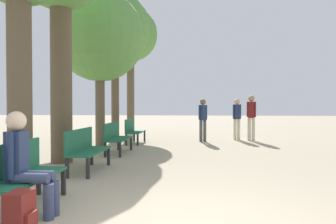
% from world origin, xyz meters
% --- Properties ---
extents(bench_row_0, '(0.49, 1.51, 0.88)m').
position_xyz_m(bench_row_0, '(-2.18, 0.67, 0.50)').
color(bench_row_0, '#1E6042').
rests_on(bench_row_0, ground_plane).
extents(bench_row_1, '(0.49, 1.51, 0.88)m').
position_xyz_m(bench_row_1, '(-2.18, 3.20, 0.50)').
color(bench_row_1, '#1E6042').
rests_on(bench_row_1, ground_plane).
extents(bench_row_2, '(0.49, 1.51, 0.88)m').
position_xyz_m(bench_row_2, '(-2.18, 5.73, 0.50)').
color(bench_row_2, '#1E6042').
rests_on(bench_row_2, ground_plane).
extents(bench_row_3, '(0.49, 1.51, 0.88)m').
position_xyz_m(bench_row_3, '(-2.18, 8.26, 0.50)').
color(bench_row_3, '#1E6042').
rests_on(bench_row_3, ground_plane).
extents(tree_row_2, '(3.00, 3.00, 5.17)m').
position_xyz_m(tree_row_2, '(-3.11, 7.26, 3.65)').
color(tree_row_2, brown).
rests_on(tree_row_2, ground_plane).
extents(tree_row_3, '(2.81, 2.81, 5.83)m').
position_xyz_m(tree_row_3, '(-3.11, 9.27, 4.39)').
color(tree_row_3, brown).
rests_on(tree_row_3, ground_plane).
extents(tree_row_4, '(2.62, 2.62, 6.12)m').
position_xyz_m(tree_row_4, '(-3.11, 12.22, 4.73)').
color(tree_row_4, brown).
rests_on(tree_row_4, ground_plane).
extents(person_seated, '(0.63, 0.36, 1.31)m').
position_xyz_m(person_seated, '(-1.95, 0.40, 0.69)').
color(person_seated, '#384260').
rests_on(person_seated, ground_plane).
extents(backpack, '(0.25, 0.30, 0.50)m').
position_xyz_m(backpack, '(-1.64, -0.26, 0.25)').
color(backpack, maroon).
rests_on(backpack, ground_plane).
extents(pedestrian_near, '(0.33, 0.29, 1.64)m').
position_xyz_m(pedestrian_near, '(1.71, 9.76, 0.94)').
color(pedestrian_near, beige).
rests_on(pedestrian_near, ground_plane).
extents(pedestrian_mid, '(0.36, 0.30, 1.76)m').
position_xyz_m(pedestrian_mid, '(2.22, 9.47, 1.01)').
color(pedestrian_mid, beige).
rests_on(pedestrian_mid, ground_plane).
extents(pedestrian_far, '(0.33, 0.29, 1.62)m').
position_xyz_m(pedestrian_far, '(0.35, 8.94, 0.93)').
color(pedestrian_far, '#4C4C4C').
rests_on(pedestrian_far, ground_plane).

